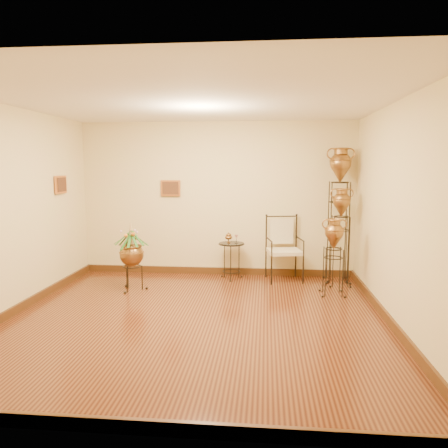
# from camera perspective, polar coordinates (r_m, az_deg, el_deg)

# --- Properties ---
(ground) EXTENTS (5.00, 5.00, 0.00)m
(ground) POSITION_cam_1_polar(r_m,az_deg,el_deg) (5.87, -3.73, -12.36)
(ground) COLOR brown
(ground) RESTS_ON ground
(room_shell) EXTENTS (5.02, 5.02, 2.81)m
(room_shell) POSITION_cam_1_polar(r_m,az_deg,el_deg) (5.54, -3.93, 4.79)
(room_shell) COLOR beige
(room_shell) RESTS_ON ground
(amphora_tall) EXTENTS (0.60, 0.60, 2.34)m
(amphora_tall) POSITION_cam_1_polar(r_m,az_deg,el_deg) (7.74, 14.76, 1.32)
(amphora_tall) COLOR black
(amphora_tall) RESTS_ON ground
(amphora_mid) EXTENTS (0.48, 0.48, 1.66)m
(amphora_mid) POSITION_cam_1_polar(r_m,az_deg,el_deg) (7.55, 14.96, -1.55)
(amphora_mid) COLOR black
(amphora_mid) RESTS_ON ground
(amphora_short) EXTENTS (0.49, 0.49, 1.22)m
(amphora_short) POSITION_cam_1_polar(r_m,az_deg,el_deg) (6.99, 14.09, -4.15)
(amphora_short) COLOR black
(amphora_short) RESTS_ON ground
(planter_urn) EXTENTS (0.64, 0.64, 1.14)m
(planter_urn) POSITION_cam_1_polar(r_m,az_deg,el_deg) (7.19, -11.98, -3.54)
(planter_urn) COLOR black
(planter_urn) RESTS_ON ground
(armchair) EXTENTS (0.73, 0.70, 1.13)m
(armchair) POSITION_cam_1_polar(r_m,az_deg,el_deg) (7.71, 7.88, -3.23)
(armchair) COLOR black
(armchair) RESTS_ON ground
(side_table) EXTENTS (0.55, 0.55, 0.82)m
(side_table) POSITION_cam_1_polar(r_m,az_deg,el_deg) (7.80, 0.97, -4.73)
(side_table) COLOR black
(side_table) RESTS_ON ground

